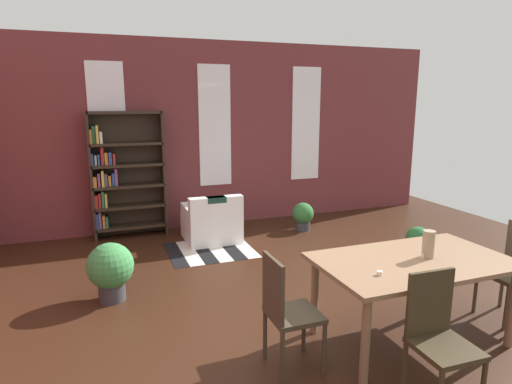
{
  "coord_description": "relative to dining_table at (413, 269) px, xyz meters",
  "views": [
    {
      "loc": [
        -1.93,
        -3.51,
        2.13
      ],
      "look_at": [
        -0.09,
        1.4,
        1.02
      ],
      "focal_mm": 30.47,
      "sensor_mm": 36.0,
      "label": 1
    }
  ],
  "objects": [
    {
      "name": "dining_table",
      "position": [
        0.0,
        0.0,
        0.0
      ],
      "size": [
        1.7,
        1.01,
        0.77
      ],
      "color": "brown",
      "rests_on": "ground"
    },
    {
      "name": "tealight_candle_1",
      "position": [
        -0.5,
        -0.19,
        0.1
      ],
      "size": [
        0.04,
        0.04,
        0.03
      ],
      "primitive_type": "cylinder",
      "color": "silver",
      "rests_on": "dining_table"
    },
    {
      "name": "ground_plane",
      "position": [
        -0.63,
        0.63,
        -0.68
      ],
      "size": [
        9.51,
        9.51,
        0.0
      ],
      "primitive_type": "plane",
      "color": "#341C10"
    },
    {
      "name": "striped_rug",
      "position": [
        -1.09,
        2.95,
        -0.68
      ],
      "size": [
        1.21,
        1.07,
        0.01
      ],
      "color": "black",
      "rests_on": "ground"
    },
    {
      "name": "potted_plant_corner",
      "position": [
        -2.49,
        1.76,
        -0.32
      ],
      "size": [
        0.5,
        0.5,
        0.64
      ],
      "color": "#333338",
      "rests_on": "ground"
    },
    {
      "name": "back_wall_brick",
      "position": [
        -0.63,
        4.33,
        0.87
      ],
      "size": [
        8.31,
        0.12,
        3.09
      ],
      "primitive_type": "cube",
      "color": "brown",
      "rests_on": "ground"
    },
    {
      "name": "armchair_white",
      "position": [
        -0.94,
        3.38,
        -0.4
      ],
      "size": [
        0.8,
        0.81,
        0.75
      ],
      "color": "white",
      "rests_on": "ground"
    },
    {
      "name": "dining_chair_head_left",
      "position": [
        -1.22,
        0.0,
        -0.17
      ],
      "size": [
        0.4,
        0.4,
        0.95
      ],
      "color": "#393022",
      "rests_on": "ground"
    },
    {
      "name": "vase_on_table",
      "position": [
        0.15,
        0.0,
        0.21
      ],
      "size": [
        0.11,
        0.11,
        0.24
      ],
      "primitive_type": "cylinder",
      "color": "#998466",
      "rests_on": "dining_table"
    },
    {
      "name": "potted_plant_window",
      "position": [
        1.39,
        1.52,
        -0.42
      ],
      "size": [
        0.32,
        0.32,
        0.49
      ],
      "color": "silver",
      "rests_on": "ground"
    },
    {
      "name": "tealight_candle_0",
      "position": [
        0.11,
        0.01,
        0.11
      ],
      "size": [
        0.04,
        0.04,
        0.04
      ],
      "primitive_type": "cylinder",
      "color": "silver",
      "rests_on": "dining_table"
    },
    {
      "name": "window_pane_1",
      "position": [
        -0.63,
        4.26,
        1.02
      ],
      "size": [
        0.55,
        0.02,
        2.01
      ],
      "primitive_type": "cube",
      "color": "white"
    },
    {
      "name": "window_pane_2",
      "position": [
        1.08,
        4.26,
        1.02
      ],
      "size": [
        0.55,
        0.02,
        2.01
      ],
      "primitive_type": "cube",
      "color": "white"
    },
    {
      "name": "window_pane_0",
      "position": [
        -2.33,
        4.26,
        1.02
      ],
      "size": [
        0.55,
        0.02,
        2.01
      ],
      "primitive_type": "cube",
      "color": "white"
    },
    {
      "name": "potted_plant_by_shelf",
      "position": [
        0.62,
        3.4,
        -0.43
      ],
      "size": [
        0.36,
        0.36,
        0.46
      ],
      "color": "#333338",
      "rests_on": "ground"
    },
    {
      "name": "dining_chair_near_left",
      "position": [
        -0.38,
        -0.73,
        -0.17
      ],
      "size": [
        0.41,
        0.41,
        0.95
      ],
      "color": "#322817",
      "rests_on": "ground"
    },
    {
      "name": "bookshelf_tall",
      "position": [
        -2.18,
        4.08,
        0.32
      ],
      "size": [
        1.12,
        0.32,
        1.97
      ],
      "color": "#2D2319",
      "rests_on": "ground"
    }
  ]
}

